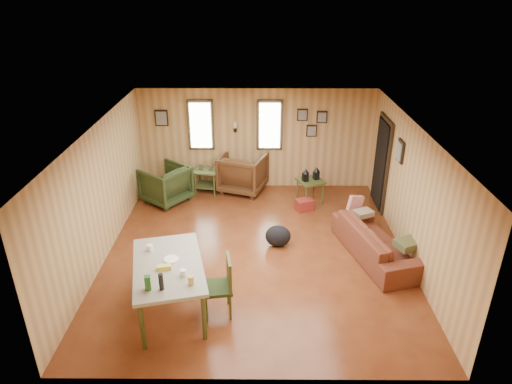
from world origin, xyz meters
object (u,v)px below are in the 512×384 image
at_px(sofa, 377,237).
at_px(dining_table, 168,269).
at_px(recliner_green, 165,183).
at_px(end_table, 207,177).
at_px(side_table, 311,179).
at_px(recliner_brown, 243,171).

relative_size(sofa, dining_table, 1.14).
xyz_separation_m(recliner_green, end_table, (0.88, 0.50, -0.07)).
relative_size(end_table, dining_table, 0.38).
relative_size(sofa, recliner_green, 2.26).
bearing_deg(side_table, sofa, -66.28).
relative_size(sofa, end_table, 3.01).
bearing_deg(recliner_green, side_table, 127.13).
xyz_separation_m(recliner_brown, end_table, (-0.86, -0.09, -0.12)).
height_order(end_table, side_table, side_table).
distance_m(sofa, side_table, 2.44).
bearing_deg(dining_table, sofa, 10.72).
distance_m(sofa, recliner_green, 4.81).
xyz_separation_m(recliner_green, dining_table, (0.78, -3.81, 0.31)).
xyz_separation_m(sofa, side_table, (-0.98, 2.23, 0.16)).
bearing_deg(recliner_brown, end_table, 25.37).
height_order(sofa, recliner_brown, recliner_brown).
bearing_deg(dining_table, recliner_green, 88.15).
bearing_deg(recliner_green, dining_table, 49.18).
height_order(sofa, dining_table, dining_table).
bearing_deg(sofa, recliner_brown, 25.90).
xyz_separation_m(sofa, recliner_green, (-4.25, 2.26, 0.05)).
xyz_separation_m(sofa, end_table, (-3.38, 2.76, -0.02)).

